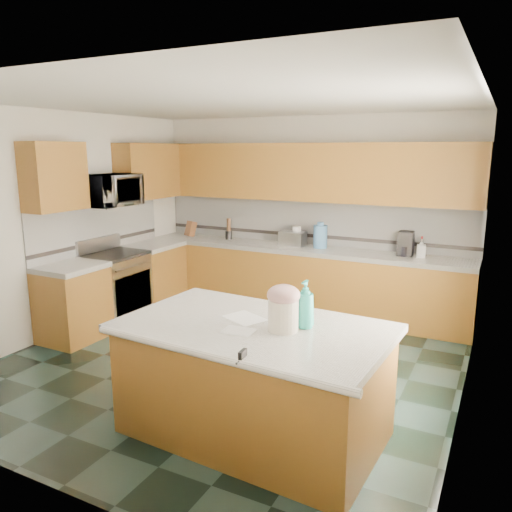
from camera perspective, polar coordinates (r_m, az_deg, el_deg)
The scene contains 52 objects.
floor at distance 5.49m, azimuth -3.12°, elevation -12.06°, with size 4.60×4.60×0.00m, color black.
ceiling at distance 5.03m, azimuth -3.49°, elevation 17.28°, with size 4.60×4.60×0.00m, color white.
wall_back at distance 7.17m, azimuth 6.09°, elevation 4.85°, with size 4.60×0.04×2.70m, color white.
wall_front at distance 3.34m, azimuth -23.72°, elevation -4.43°, with size 4.60×0.04×2.70m, color white.
wall_left at distance 6.55m, azimuth -21.16°, elevation 3.44°, with size 0.04×4.60×2.70m, color white.
wall_right at distance 4.42m, azimuth 23.70°, elevation -0.59°, with size 0.04×4.60×2.70m, color white.
back_base_cab at distance 7.05m, azimuth 4.99°, elevation -2.87°, with size 4.60×0.60×0.86m, color #4E3111.
back_countertop at distance 6.94m, azimuth 5.06°, elevation 0.80°, with size 4.60×0.64×0.06m, color white.
back_upper_cab at distance 6.94m, azimuth 5.64°, elevation 9.52°, with size 4.60×0.33×0.78m, color #4E3111.
back_backsplash at distance 7.15m, azimuth 5.97°, elevation 3.91°, with size 4.60×0.02×0.63m, color silver.
back_accent_band at distance 7.18m, azimuth 5.92°, elevation 2.36°, with size 4.60×0.01×0.05m, color black.
left_base_cab_rear at distance 7.43m, azimuth -11.59°, elevation -2.29°, with size 0.60×0.82×0.86m, color #4E3111.
left_counter_rear at distance 7.34m, azimuth -11.74°, elevation 1.20°, with size 0.64×0.82×0.06m, color white.
left_base_cab_front at distance 6.36m, azimuth -20.18°, elevation -5.25°, with size 0.60×0.72×0.86m, color #4E3111.
left_counter_front at distance 6.24m, azimuth -20.49°, elevation -1.21°, with size 0.64×0.72×0.06m, color white.
left_backsplash at distance 6.92m, azimuth -17.55°, elevation 3.15°, with size 0.02×2.30×0.63m, color silver.
left_accent_band at distance 6.95m, azimuth -17.41°, elevation 1.56°, with size 0.01×2.30×0.05m, color black.
left_upper_cab_rear at distance 7.41m, azimuth -12.27°, elevation 9.47°, with size 0.33×1.09×0.78m, color #4E3111.
left_upper_cab_front at distance 6.20m, azimuth -22.06°, elevation 8.42°, with size 0.33×0.72×0.78m, color #4E3111.
range_body at distance 6.85m, azimuth -15.69°, elevation -3.63°, with size 0.60×0.76×0.88m, color #B7B7BC.
range_oven_door at distance 6.68m, azimuth -13.82°, elevation -4.30°, with size 0.02×0.68×0.55m, color black.
range_cooktop at distance 6.75m, azimuth -15.91°, elevation 0.13°, with size 0.62×0.78×0.04m, color black.
range_handle at distance 6.56m, azimuth -13.79°, elevation -1.15°, with size 0.02×0.02×0.66m, color #B7B7BC.
range_backguard at distance 6.90m, azimuth -17.56°, elevation 1.31°, with size 0.06×0.76×0.18m, color #B7B7BC.
microwave at distance 6.63m, azimuth -16.32°, elevation 7.19°, with size 0.73×0.50×0.41m, color #B7B7BC.
island_base at distance 4.07m, azimuth -0.26°, elevation -14.32°, with size 1.96×1.12×0.86m, color #4E3111.
island_top at distance 3.89m, azimuth -0.27°, elevation -8.24°, with size 2.06×1.22×0.06m, color white.
island_bullnose at distance 3.40m, azimuth -5.06°, elevation -11.39°, with size 0.06×0.06×2.06m, color white.
treat_jar at distance 3.73m, azimuth 3.14°, elevation -6.76°, with size 0.23×0.23×0.24m, color #EFE3CC.
treat_jar_lid at distance 3.68m, azimuth 3.17°, elevation -4.46°, with size 0.25×0.25×0.15m, color #D39A9B.
treat_jar_knob at distance 3.67m, azimuth 3.18°, elevation -3.69°, with size 0.03×0.03×0.08m, color tan.
treat_jar_knob_end_l at distance 3.68m, azimuth 2.59°, elevation -3.61°, with size 0.04×0.04×0.04m, color tan.
treat_jar_knob_end_r at distance 3.65m, azimuth 3.77°, elevation -3.76°, with size 0.04×0.04×0.04m, color tan.
soap_bottle_island at distance 3.78m, azimuth 5.66°, elevation -5.49°, with size 0.14×0.14×0.37m, color teal.
paper_sheet_a at distance 3.75m, azimuth -2.03°, elevation -8.55°, with size 0.24×0.18×0.00m, color white.
paper_sheet_b at distance 4.02m, azimuth -1.31°, elevation -7.10°, with size 0.32×0.24×0.00m, color white.
clamp_body at distance 3.30m, azimuth -1.54°, elevation -11.36°, with size 0.03×0.09×0.08m, color black.
clamp_handle at distance 3.26m, azimuth -1.99°, elevation -12.02°, with size 0.01×0.01×0.06m, color black.
knife_block at distance 7.83m, azimuth -7.48°, elevation 3.10°, with size 0.13×0.10×0.23m, color #472814.
utensil_crock at distance 7.51m, azimuth -3.13°, elevation 2.41°, with size 0.10×0.10×0.13m, color black.
utensil_bundle at distance 7.48m, azimuth -3.15°, elevation 3.60°, with size 0.06×0.06×0.19m, color #472814.
toaster_oven at distance 7.02m, azimuth 4.22°, elevation 2.00°, with size 0.34×0.23×0.20m, color #B7B7BC.
toaster_oven_door at distance 6.92m, azimuth 3.87°, elevation 1.86°, with size 0.30×0.01×0.16m, color black.
paper_towel at distance 7.04m, azimuth 4.66°, elevation 2.31°, with size 0.12×0.12×0.27m, color white.
paper_towel_base at distance 7.06m, azimuth 4.64°, elevation 1.31°, with size 0.18×0.18×0.01m, color #B7B7BC.
water_jug at distance 6.87m, azimuth 7.35°, elevation 2.21°, with size 0.19×0.19×0.31m, color #4A7FB3.
water_jug_neck at distance 6.84m, azimuth 7.39°, elevation 3.68°, with size 0.09×0.09×0.04m, color #4A7FB3.
coffee_maker at distance 6.61m, azimuth 16.76°, elevation 1.38°, with size 0.18×0.20×0.31m, color black.
coffee_carafe at distance 6.58m, azimuth 16.64°, elevation 0.54°, with size 0.13×0.13×0.13m, color black.
soap_bottle_back at distance 6.55m, azimuth 18.37°, elevation 0.87°, with size 0.11×0.11×0.24m, color white.
soap_back_cap at distance 6.53m, azimuth 18.45°, elevation 2.01°, with size 0.02×0.02×0.03m, color red.
window_light_proxy at distance 4.20m, azimuth 23.29°, elevation 0.91°, with size 0.02×1.40×1.10m, color white.
Camera 1 is at (2.52, -4.33, 2.24)m, focal length 35.00 mm.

